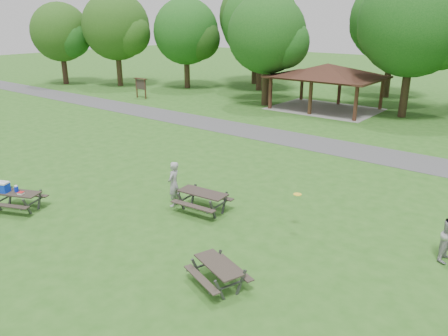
# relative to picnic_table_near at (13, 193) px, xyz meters

# --- Properties ---
(ground) EXTENTS (160.00, 160.00, 0.00)m
(ground) POSITION_rel_picnic_table_near_xyz_m (4.74, 2.24, -0.72)
(ground) COLOR #2A5E1B
(ground) RESTS_ON ground
(asphalt_path) EXTENTS (120.00, 3.20, 0.02)m
(asphalt_path) POSITION_rel_picnic_table_near_xyz_m (4.74, 16.24, -0.71)
(asphalt_path) COLOR #47474A
(asphalt_path) RESTS_ON ground
(pavilion) EXTENTS (8.60, 7.01, 3.76)m
(pavilion) POSITION_rel_picnic_table_near_xyz_m (0.74, 26.24, 2.35)
(pavilion) COLOR #3B1E15
(pavilion) RESTS_ON ground
(notice_board) EXTENTS (1.60, 0.30, 1.88)m
(notice_board) POSITION_rel_picnic_table_near_xyz_m (-15.26, 20.24, 0.59)
(notice_board) COLOR #3E2216
(notice_board) RESTS_ON ground
(tree_row_a) EXTENTS (7.56, 7.20, 9.97)m
(tree_row_a) POSITION_rel_picnic_table_near_xyz_m (-23.17, 24.27, 5.44)
(tree_row_a) COLOR #322316
(tree_row_a) RESTS_ON ground
(tree_row_b) EXTENTS (7.14, 6.80, 9.28)m
(tree_row_b) POSITION_rel_picnic_table_near_xyz_m (-16.17, 27.77, 4.95)
(tree_row_b) COLOR #312115
(tree_row_b) RESTS_ON ground
(tree_row_c) EXTENTS (8.19, 7.80, 10.67)m
(tree_row_c) POSITION_rel_picnic_table_near_xyz_m (-9.16, 31.27, 5.82)
(tree_row_c) COLOR black
(tree_row_c) RESTS_ON ground
(tree_row_d) EXTENTS (6.93, 6.60, 9.27)m
(tree_row_d) POSITION_rel_picnic_table_near_xyz_m (-4.17, 24.77, 5.05)
(tree_row_d) COLOR black
(tree_row_d) RESTS_ON ground
(tree_row_e) EXTENTS (8.40, 8.00, 11.02)m
(tree_row_e) POSITION_rel_picnic_table_near_xyz_m (6.84, 27.27, 6.06)
(tree_row_e) COLOR black
(tree_row_e) RESTS_ON ground
(tree_deep_a) EXTENTS (8.40, 8.00, 11.38)m
(tree_deep_a) POSITION_rel_picnic_table_near_xyz_m (-12.16, 34.77, 6.41)
(tree_deep_a) COLOR black
(tree_deep_a) RESTS_ON ground
(tree_deep_b) EXTENTS (8.40, 8.00, 11.13)m
(tree_deep_b) POSITION_rel_picnic_table_near_xyz_m (2.84, 35.27, 6.17)
(tree_deep_b) COLOR #2F2115
(tree_deep_b) RESTS_ON ground
(tree_flank_left) EXTENTS (6.72, 6.40, 8.93)m
(tree_flank_left) POSITION_rel_picnic_table_near_xyz_m (-29.18, 21.27, 4.81)
(tree_flank_left) COLOR black
(tree_flank_left) RESTS_ON ground
(picnic_table_near) EXTENTS (2.23, 2.04, 1.25)m
(picnic_table_near) POSITION_rel_picnic_table_near_xyz_m (0.00, 0.00, 0.00)
(picnic_table_near) COLOR #2A241E
(picnic_table_near) RESTS_ON ground
(picnic_table_middle) EXTENTS (2.12, 1.76, 0.86)m
(picnic_table_middle) POSITION_rel_picnic_table_near_xyz_m (6.03, 4.53, -0.09)
(picnic_table_middle) COLOR #2C2420
(picnic_table_middle) RESTS_ON ground
(picnic_table_far) EXTENTS (2.03, 1.83, 0.73)m
(picnic_table_far) POSITION_rel_picnic_table_near_xyz_m (9.69, 0.97, -0.18)
(picnic_table_far) COLOR #2D2621
(picnic_table_far) RESTS_ON ground
(frisbee_in_flight) EXTENTS (0.38, 0.38, 0.02)m
(frisbee_in_flight) POSITION_rel_picnic_table_near_xyz_m (9.70, 5.42, 0.67)
(frisbee_in_flight) COLOR yellow
(frisbee_in_flight) RESTS_ON ground
(frisbee_thrower) EXTENTS (0.63, 0.79, 1.87)m
(frisbee_thrower) POSITION_rel_picnic_table_near_xyz_m (4.72, 4.25, 0.22)
(frisbee_thrower) COLOR #9B9B9D
(frisbee_thrower) RESTS_ON ground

